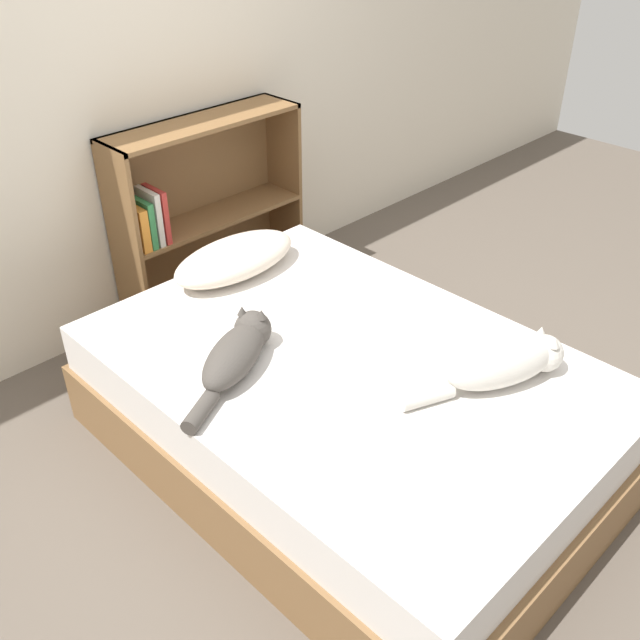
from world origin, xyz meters
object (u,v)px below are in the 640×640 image
(bookshelf, at_px, (200,214))
(bed, at_px, (347,409))
(cat_light, at_px, (505,363))
(cat_dark, at_px, (237,351))
(pillow, at_px, (235,258))

(bookshelf, bearing_deg, bed, -103.74)
(cat_light, height_order, cat_dark, cat_light)
(bookshelf, bearing_deg, pillow, -111.20)
(bookshelf, bearing_deg, cat_light, -91.04)
(bed, xyz_separation_m, bookshelf, (0.31, 1.27, 0.26))
(bed, distance_m, pillow, 0.82)
(cat_light, bearing_deg, bookshelf, 110.96)
(pillow, xyz_separation_m, cat_light, (0.17, -1.21, 0.01))
(cat_light, bearing_deg, bed, 143.76)
(bed, distance_m, bookshelf, 1.34)
(pillow, height_order, bookshelf, bookshelf)
(bed, relative_size, pillow, 3.18)
(cat_light, bearing_deg, cat_dark, 151.88)
(bed, height_order, cat_light, cat_light)
(pillow, height_order, cat_light, cat_light)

